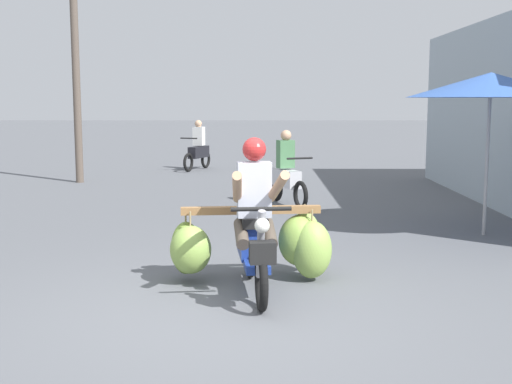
{
  "coord_description": "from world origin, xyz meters",
  "views": [
    {
      "loc": [
        0.34,
        -5.89,
        1.95
      ],
      "look_at": [
        0.27,
        1.71,
        0.9
      ],
      "focal_mm": 46.78,
      "sensor_mm": 36.0,
      "label": 1
    }
  ],
  "objects_px": {
    "motorbike_main_loaded": "(262,238)",
    "utility_pole": "(76,70)",
    "motorbike_distant_ahead_left": "(286,175)",
    "motorbike_distant_ahead_right": "(198,150)",
    "market_umbrella_near_shop": "(491,85)"
  },
  "relations": [
    {
      "from": "motorbike_main_loaded",
      "to": "motorbike_distant_ahead_right",
      "type": "height_order",
      "value": "motorbike_main_loaded"
    },
    {
      "from": "motorbike_main_loaded",
      "to": "utility_pole",
      "type": "xyz_separation_m",
      "value": [
        -4.36,
        8.87,
        2.15
      ]
    },
    {
      "from": "motorbike_distant_ahead_left",
      "to": "market_umbrella_near_shop",
      "type": "xyz_separation_m",
      "value": [
        2.78,
        -2.83,
        1.59
      ]
    },
    {
      "from": "market_umbrella_near_shop",
      "to": "utility_pole",
      "type": "distance_m",
      "value": 9.83
    },
    {
      "from": "motorbike_distant_ahead_left",
      "to": "market_umbrella_near_shop",
      "type": "bearing_deg",
      "value": -45.45
    },
    {
      "from": "motorbike_distant_ahead_right",
      "to": "market_umbrella_near_shop",
      "type": "bearing_deg",
      "value": -61.2
    },
    {
      "from": "motorbike_distant_ahead_left",
      "to": "motorbike_distant_ahead_right",
      "type": "xyz_separation_m",
      "value": [
        -2.26,
        6.35,
        0.0
      ]
    },
    {
      "from": "motorbike_distant_ahead_left",
      "to": "utility_pole",
      "type": "relative_size",
      "value": 0.29
    },
    {
      "from": "motorbike_main_loaded",
      "to": "utility_pole",
      "type": "distance_m",
      "value": 10.12
    },
    {
      "from": "motorbike_distant_ahead_right",
      "to": "utility_pole",
      "type": "distance_m",
      "value": 4.44
    },
    {
      "from": "motorbike_distant_ahead_left",
      "to": "motorbike_distant_ahead_right",
      "type": "relative_size",
      "value": 0.99
    },
    {
      "from": "motorbike_distant_ahead_left",
      "to": "utility_pole",
      "type": "xyz_separation_m",
      "value": [
        -4.82,
        3.38,
        2.08
      ]
    },
    {
      "from": "motorbike_distant_ahead_right",
      "to": "motorbike_distant_ahead_left",
      "type": "bearing_deg",
      "value": -70.39
    },
    {
      "from": "motorbike_distant_ahead_left",
      "to": "motorbike_distant_ahead_right",
      "type": "bearing_deg",
      "value": 109.61
    },
    {
      "from": "market_umbrella_near_shop",
      "to": "utility_pole",
      "type": "xyz_separation_m",
      "value": [
        -7.61,
        6.21,
        0.49
      ]
    }
  ]
}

